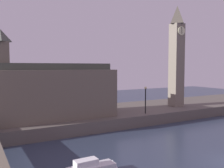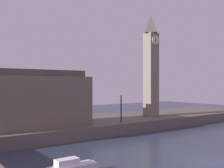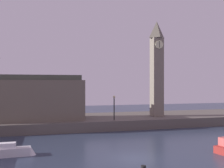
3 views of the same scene
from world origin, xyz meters
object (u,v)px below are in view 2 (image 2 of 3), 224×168
(streetlamp, at_px, (121,105))
(boat_ferry_white, at_px, (76,168))
(clock_tower, at_px, (151,64))
(parliament_hall, at_px, (26,99))

(streetlamp, height_order, boat_ferry_white, streetlamp)
(streetlamp, bearing_deg, clock_tower, 18.72)
(boat_ferry_white, bearing_deg, streetlamp, 40.96)
(streetlamp, relative_size, boat_ferry_white, 0.91)
(clock_tower, bearing_deg, parliament_hall, 178.72)
(clock_tower, distance_m, parliament_hall, 20.86)
(streetlamp, bearing_deg, boat_ferry_white, -139.04)
(parliament_hall, bearing_deg, streetlamp, -15.47)
(boat_ferry_white, bearing_deg, parliament_hall, 84.83)
(clock_tower, height_order, streetlamp, clock_tower)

